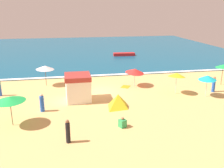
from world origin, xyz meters
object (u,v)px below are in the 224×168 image
(beach_umbrella_4, at_px, (177,75))
(beachgoer_4, at_px, (42,103))
(beach_umbrella_0, at_px, (223,66))
(beachgoer_3, at_px, (68,132))
(lifeguard_cabana, at_px, (78,87))
(beach_umbrella_5, at_px, (135,71))
(beach_umbrella_3, at_px, (10,99))
(beach_umbrella_2, at_px, (207,78))
(beachgoer_2, at_px, (122,123))
(small_boat_0, at_px, (124,54))
(beach_tent, at_px, (118,101))
(beachgoer_5, at_px, (214,85))
(beachgoer_1, at_px, (0,88))
(beach_umbrella_6, at_px, (45,68))

(beach_umbrella_4, xyz_separation_m, beachgoer_4, (-13.01, -2.24, -1.26))
(beach_umbrella_0, xyz_separation_m, beach_umbrella_4, (-6.48, -2.01, -0.17))
(beachgoer_3, bearing_deg, lifeguard_cabana, 82.21)
(beach_umbrella_0, xyz_separation_m, beachgoer_4, (-19.49, -4.25, -1.43))
(beach_umbrella_5, bearing_deg, beachgoer_4, -150.22)
(beach_umbrella_3, xyz_separation_m, beachgoer_4, (1.98, 2.26, -1.35))
(beach_umbrella_2, distance_m, beach_umbrella_5, 7.56)
(beach_umbrella_0, bearing_deg, beachgoer_2, -148.33)
(beach_umbrella_0, bearing_deg, small_boat_0, 110.05)
(lifeguard_cabana, distance_m, beachgoer_3, 7.79)
(beach_umbrella_2, bearing_deg, beach_tent, -172.74)
(beachgoer_2, bearing_deg, beachgoer_5, 28.88)
(small_boat_0, bearing_deg, beachgoer_1, -132.52)
(lifeguard_cabana, relative_size, beach_umbrella_3, 0.93)
(beach_umbrella_3, height_order, small_boat_0, beach_umbrella_3)
(beach_umbrella_0, relative_size, beachgoer_2, 2.99)
(lifeguard_cabana, bearing_deg, beachgoer_2, -65.00)
(beach_umbrella_4, xyz_separation_m, beachgoer_5, (4.12, -0.17, -1.21))
(beach_umbrella_0, bearing_deg, beach_umbrella_5, 172.92)
(beach_tent, distance_m, beachgoer_5, 10.89)
(beachgoer_3, height_order, beachgoer_5, beachgoer_5)
(beach_umbrella_5, height_order, small_boat_0, beach_umbrella_5)
(small_boat_0, bearing_deg, lifeguard_cabana, -113.94)
(beachgoer_1, height_order, beachgoer_2, beachgoer_1)
(beach_umbrella_3, relative_size, small_boat_0, 0.69)
(beach_umbrella_2, bearing_deg, beachgoer_5, 37.03)
(beach_umbrella_0, xyz_separation_m, small_boat_0, (-6.96, 19.07, -1.81))
(beach_tent, relative_size, beachgoer_5, 1.50)
(beach_umbrella_4, height_order, beach_umbrella_5, beach_umbrella_4)
(beach_umbrella_3, height_order, beachgoer_4, beach_umbrella_3)
(beach_umbrella_6, distance_m, beachgoer_5, 18.19)
(beach_umbrella_2, bearing_deg, beach_umbrella_4, 152.80)
(beachgoer_4, bearing_deg, small_boat_0, 61.74)
(beachgoer_2, bearing_deg, beach_umbrella_2, 27.43)
(beachgoer_1, bearing_deg, beach_umbrella_2, -10.95)
(lifeguard_cabana, bearing_deg, beach_umbrella_2, -5.68)
(beachgoer_5, relative_size, small_boat_0, 0.41)
(beach_umbrella_0, height_order, beach_umbrella_5, beach_umbrella_0)
(beach_umbrella_3, bearing_deg, lifeguard_cabana, 40.75)
(beachgoer_2, bearing_deg, beachgoer_1, 139.85)
(beachgoer_1, height_order, beachgoer_5, beachgoer_1)
(beach_umbrella_3, bearing_deg, small_boat_0, 60.43)
(beach_umbrella_4, distance_m, beachgoer_1, 17.68)
(lifeguard_cabana, distance_m, beach_tent, 4.18)
(beach_umbrella_4, bearing_deg, beachgoer_3, -144.51)
(beachgoer_1, relative_size, beachgoer_4, 1.10)
(beach_umbrella_3, height_order, beachgoer_1, beach_umbrella_3)
(beach_tent, height_order, beachgoer_4, beachgoer_4)
(beachgoer_3, bearing_deg, beach_umbrella_4, 35.49)
(beach_umbrella_3, relative_size, beachgoer_2, 3.45)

